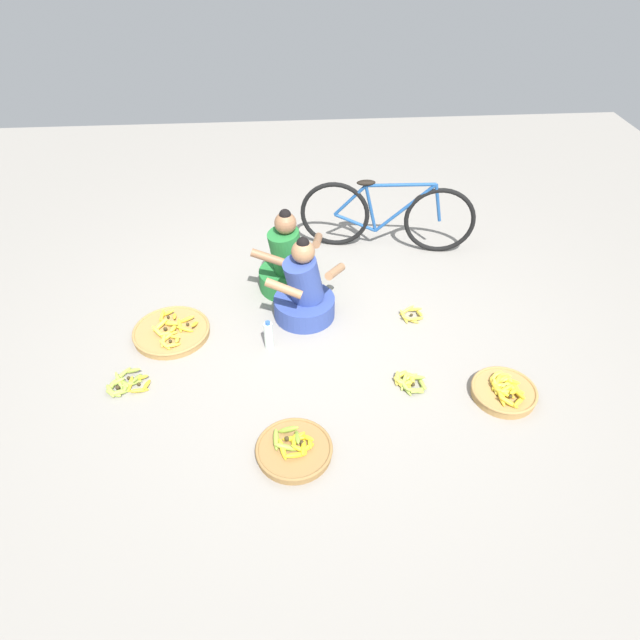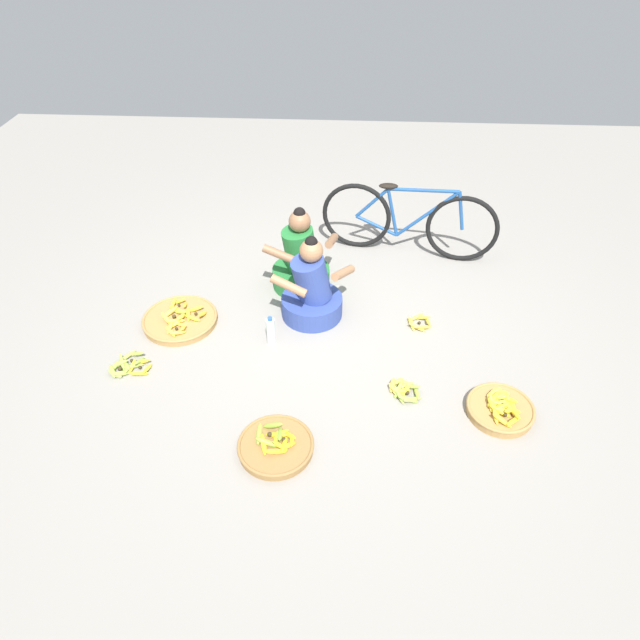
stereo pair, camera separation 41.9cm
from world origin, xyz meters
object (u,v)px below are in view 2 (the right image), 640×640
banana_basket_back_left (276,445)px  loose_bananas_front_left (127,366)px  banana_basket_mid_right (180,319)px  loose_bananas_near_bicycle (420,322)px  vendor_woman_front (312,292)px  bicycle_leaning (408,221)px  banana_basket_front_right (500,409)px  water_bottle (271,331)px  loose_bananas_back_center (403,390)px  vendor_woman_behind (301,262)px

banana_basket_back_left → loose_bananas_front_left: 1.41m
banana_basket_mid_right → loose_bananas_near_bicycle: banana_basket_mid_right is taller
vendor_woman_front → bicycle_leaning: (0.86, 1.04, 0.11)m
banana_basket_front_right → water_bottle: size_ratio=1.81×
vendor_woman_front → loose_bananas_back_center: size_ratio=2.98×
vendor_woman_behind → loose_bananas_back_center: (0.86, -1.31, -0.22)m
vendor_woman_behind → loose_bananas_front_left: bearing=-136.7°
bicycle_leaning → loose_bananas_back_center: 1.95m
banana_basket_back_left → loose_bananas_back_center: (0.87, 0.56, -0.01)m
loose_bananas_front_left → loose_bananas_back_center: 2.11m
banana_basket_back_left → loose_bananas_front_left: banana_basket_back_left is taller
vendor_woman_behind → banana_basket_back_left: bearing=-90.5°
vendor_woman_front → vendor_woman_behind: size_ratio=0.98×
banana_basket_mid_right → bicycle_leaning: bearing=31.7°
loose_bananas_front_left → water_bottle: water_bottle is taller
banana_basket_back_left → loose_bananas_near_bicycle: banana_basket_back_left is taller
loose_bananas_front_left → water_bottle: bearing=18.7°
loose_bananas_back_center → banana_basket_back_left: bearing=-147.2°
vendor_woman_front → banana_basket_mid_right: size_ratio=1.23×
bicycle_leaning → loose_bananas_back_center: bearing=-93.9°
banana_basket_back_left → water_bottle: (-0.16, 1.06, 0.08)m
vendor_woman_behind → loose_bananas_near_bicycle: 1.19m
vendor_woman_front → loose_bananas_front_left: vendor_woman_front is taller
loose_bananas_near_bicycle → loose_bananas_back_center: (-0.19, -0.79, 0.00)m
banana_basket_back_left → loose_bananas_near_bicycle: (1.06, 1.35, -0.01)m
vendor_woman_front → vendor_woman_behind: bearing=106.7°
vendor_woman_front → loose_bananas_near_bicycle: vendor_woman_front is taller
banana_basket_back_left → loose_bananas_front_left: (-1.23, 0.69, -0.01)m
vendor_woman_front → loose_bananas_back_center: 1.16m
banana_basket_back_left → loose_bananas_back_center: 1.04m
vendor_woman_behind → loose_bananas_near_bicycle: bearing=-26.5°
bicycle_leaning → loose_bananas_front_left: 2.88m
banana_basket_front_right → loose_bananas_near_bicycle: (-0.49, 0.95, -0.02)m
water_bottle → loose_bananas_front_left: bearing=-161.3°
vendor_woman_front → vendor_woman_behind: (-0.13, 0.43, 0.01)m
vendor_woman_behind → loose_bananas_back_center: 1.58m
water_bottle → banana_basket_front_right: bearing=-21.1°
vendor_woman_behind → banana_basket_mid_right: bearing=-148.3°
banana_basket_back_left → loose_bananas_front_left: size_ratio=1.54×
vendor_woman_behind → water_bottle: 0.84m
vendor_woman_behind → bicycle_leaning: size_ratio=0.47×
loose_bananas_front_left → loose_bananas_back_center: bearing=-3.6°
vendor_woman_front → loose_bananas_near_bicycle: size_ratio=3.47×
bicycle_leaning → banana_basket_back_left: 2.69m
bicycle_leaning → water_bottle: bearing=-129.3°
water_bottle → bicycle_leaning: bearing=50.7°
banana_basket_back_left → bicycle_leaning: bearing=68.0°
banana_basket_back_left → loose_bananas_back_center: banana_basket_back_left is taller
banana_basket_mid_right → vendor_woman_front: bearing=9.1°
vendor_woman_behind → loose_bananas_front_left: 1.73m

